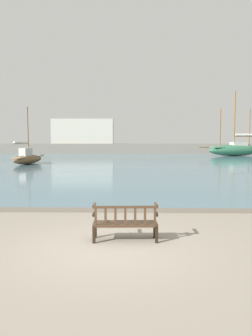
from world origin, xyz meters
The scene contains 7 objects.
ground_plane centered at (0.00, 0.00, 0.00)m, with size 160.00×160.00×0.00m, color gray.
harbor_water centered at (0.00, 44.00, 0.04)m, with size 100.00×80.00×0.08m, color slate.
quay_edge_kerb centered at (0.00, 3.85, 0.06)m, with size 40.00×0.30×0.12m, color #675F54.
park_bench centered at (0.37, 0.60, 0.47)m, with size 1.62×0.58×0.92m.
sailboat_far_port centered at (15.79, 41.79, 1.12)m, with size 10.12×4.56×9.50m.
sailboat_centre_channel centered at (-9.91, 24.75, 0.70)m, with size 2.29×5.87×5.66m.
far_breakwater centered at (-2.22, 49.98, 1.71)m, with size 58.36×2.40×6.08m.
Camera 1 is at (0.57, -7.39, 2.52)m, focal length 35.00 mm.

